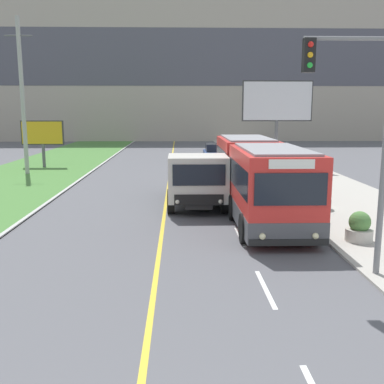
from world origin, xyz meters
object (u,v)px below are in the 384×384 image
(dump_truck, at_px, (197,180))
(car_distant, at_px, (215,152))
(city_bus, at_px, (257,177))
(billboard_large, at_px, (277,104))
(traffic_light_mast, at_px, (363,121))
(utility_pole_far, at_px, (22,96))
(planter_round_near, at_px, (359,228))
(planter_round_second, at_px, (321,198))
(billboard_small, at_px, (42,134))

(dump_truck, bearing_deg, car_distant, 83.14)
(city_bus, distance_m, car_distant, 20.25)
(car_distant, bearing_deg, billboard_large, -60.80)
(car_distant, bearing_deg, traffic_light_mast, -86.95)
(utility_pole_far, height_order, planter_round_near, utility_pole_far)
(planter_round_near, bearing_deg, utility_pole_far, 134.20)
(car_distant, xyz_separation_m, planter_round_second, (3.06, -20.05, -0.14))
(city_bus, bearing_deg, billboard_large, 74.65)
(billboard_small, bearing_deg, dump_truck, -53.16)
(utility_pole_far, height_order, billboard_large, utility_pole_far)
(city_bus, distance_m, utility_pole_far, 18.73)
(city_bus, xyz_separation_m, planter_round_near, (2.60, -4.72, -1.02))
(traffic_light_mast, height_order, billboard_small, traffic_light_mast)
(billboard_large, height_order, billboard_small, billboard_large)
(planter_round_near, xyz_separation_m, planter_round_second, (0.25, 4.91, 0.03))
(car_distant, bearing_deg, city_bus, -89.41)
(billboard_large, xyz_separation_m, planter_round_near, (-1.06, -18.04, -4.25))
(dump_truck, height_order, utility_pole_far, utility_pole_far)
(traffic_light_mast, bearing_deg, city_bus, 99.44)
(billboard_large, bearing_deg, car_distant, 119.20)
(dump_truck, distance_m, traffic_light_mast, 9.83)
(dump_truck, bearing_deg, billboard_small, 126.84)
(car_distant, distance_m, billboard_small, 14.32)
(car_distant, xyz_separation_m, traffic_light_mast, (1.49, -27.91, 3.39))
(planter_round_near, bearing_deg, billboard_small, 128.39)
(traffic_light_mast, bearing_deg, utility_pole_far, 127.26)
(dump_truck, height_order, car_distant, dump_truck)
(utility_pole_far, relative_size, traffic_light_mast, 1.61)
(utility_pole_far, height_order, traffic_light_mast, utility_pole_far)
(planter_round_second, bearing_deg, billboard_small, 136.56)
(planter_round_second, bearing_deg, planter_round_near, -92.97)
(dump_truck, xyz_separation_m, planter_round_near, (5.13, -5.66, -0.73))
(city_bus, distance_m, traffic_light_mast, 8.19)
(billboard_small, height_order, planter_round_near, billboard_small)
(dump_truck, height_order, planter_round_second, dump_truck)
(city_bus, relative_size, traffic_light_mast, 1.82)
(traffic_light_mast, height_order, planter_round_second, traffic_light_mast)
(city_bus, bearing_deg, billboard_small, 130.83)
(car_distant, bearing_deg, planter_round_near, -83.58)
(utility_pole_far, relative_size, planter_round_second, 9.76)
(billboard_large, distance_m, planter_round_second, 13.82)
(traffic_light_mast, xyz_separation_m, planter_round_near, (1.32, 2.95, -3.56))
(car_distant, height_order, billboard_small, billboard_small)
(city_bus, xyz_separation_m, dump_truck, (-2.53, 0.94, -0.30))
(billboard_large, bearing_deg, billboard_small, 171.60)
(car_distant, relative_size, planter_round_second, 4.05)
(city_bus, xyz_separation_m, billboard_large, (3.66, 13.32, 3.23))
(car_distant, distance_m, planter_round_near, 25.12)
(car_distant, height_order, utility_pole_far, utility_pole_far)
(traffic_light_mast, height_order, planter_round_near, traffic_light_mast)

